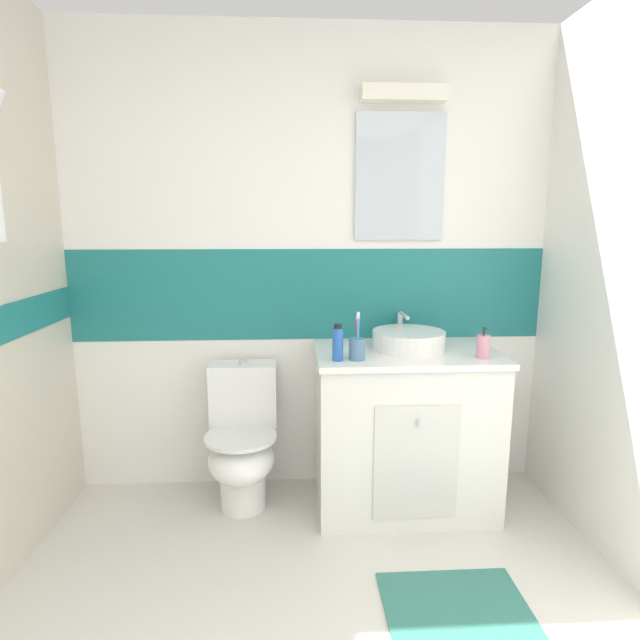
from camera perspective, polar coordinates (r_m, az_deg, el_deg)
wall_back_tiled at (r=2.86m, az=-1.06°, el=6.12°), size 3.20×0.20×2.50m
vanity_cabinet at (r=2.79m, az=9.28°, el=-11.79°), size 0.92×0.60×0.85m
sink_basin at (r=2.67m, az=9.82°, el=-2.10°), size 0.37×0.42×0.17m
toilet at (r=2.81m, az=-8.64°, el=-13.24°), size 0.37×0.50×0.76m
toothbrush_cup at (r=2.43m, az=4.14°, el=-3.10°), size 0.08×0.08×0.23m
soap_dispenser at (r=2.58m, az=17.70°, el=-2.80°), size 0.06×0.06×0.15m
deodorant_spray_can at (r=2.41m, az=1.99°, el=-2.61°), size 0.05×0.05×0.18m
bath_mat at (r=2.37m, az=14.90°, el=-28.46°), size 0.57×0.42×0.01m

